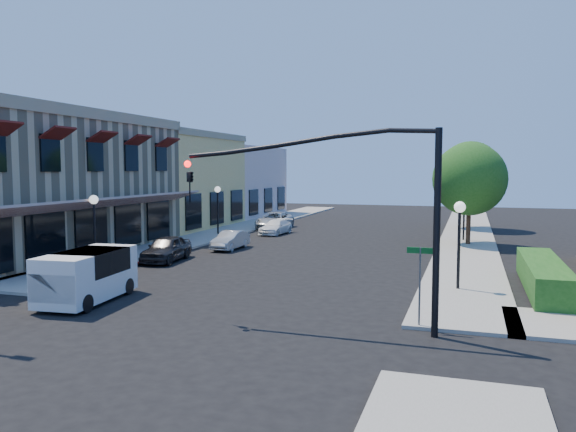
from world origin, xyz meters
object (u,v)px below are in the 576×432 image
(signal_mast_arm, at_px, (362,195))
(parked_car_a, at_px, (166,249))
(street_tree_b, at_px, (470,172))
(street_name_sign, at_px, (420,274))
(lamppost_left_near, at_px, (94,212))
(white_van, at_px, (86,273))
(parked_car_c, at_px, (276,227))
(lamppost_right_far, at_px, (464,201))
(parked_car_d, at_px, (275,220))
(lamppost_right_near, at_px, (459,223))
(lamppost_left_far, at_px, (218,198))
(parked_car_b, at_px, (230,240))
(street_tree_a, at_px, (470,179))

(signal_mast_arm, relative_size, parked_car_a, 2.04)
(street_tree_b, relative_size, street_name_sign, 2.81)
(lamppost_left_near, bearing_deg, white_van, -55.27)
(parked_car_a, bearing_deg, parked_car_c, 77.59)
(signal_mast_arm, height_order, lamppost_right_far, signal_mast_arm)
(street_name_sign, bearing_deg, parked_car_d, 118.13)
(lamppost_right_near, relative_size, parked_car_d, 0.76)
(lamppost_left_far, bearing_deg, signal_mast_arm, -55.00)
(street_name_sign, distance_m, parked_car_d, 29.07)
(street_name_sign, distance_m, lamppost_right_near, 5.98)
(parked_car_b, bearing_deg, white_van, -86.54)
(lamppost_left_far, xyz_separation_m, lamppost_right_far, (17.00, 2.00, 0.00))
(parked_car_b, bearing_deg, lamppost_left_near, -113.70)
(street_tree_a, distance_m, parked_car_a, 19.04)
(street_tree_a, distance_m, parked_car_c, 14.24)
(lamppost_right_far, height_order, parked_car_b, lamppost_right_far)
(street_tree_b, distance_m, lamppost_left_far, 20.06)
(street_tree_a, bearing_deg, signal_mast_arm, -98.17)
(street_name_sign, distance_m, parked_car_c, 25.15)
(lamppost_left_near, xyz_separation_m, lamppost_right_far, (17.00, 16.00, 0.00))
(street_tree_a, xyz_separation_m, lamppost_left_near, (-17.30, -14.00, -1.46))
(parked_car_b, bearing_deg, parked_car_a, -103.99)
(street_tree_b, relative_size, parked_car_c, 1.92)
(lamppost_left_far, relative_size, parked_car_d, 0.76)
(parked_car_c, bearing_deg, lamppost_left_far, -144.67)
(street_tree_a, xyz_separation_m, lamppost_right_near, (-0.30, -14.00, -1.46))
(street_tree_a, relative_size, parked_car_a, 1.65)
(lamppost_left_far, bearing_deg, lamppost_right_near, -39.47)
(street_tree_b, xyz_separation_m, lamppost_left_near, (-17.30, -24.00, -1.81))
(lamppost_right_far, bearing_deg, white_van, -120.16)
(lamppost_right_near, xyz_separation_m, parked_car_b, (-13.30, 7.88, -2.18))
(street_name_sign, xyz_separation_m, white_van, (-11.81, -0.24, -0.63))
(street_tree_b, bearing_deg, lamppost_right_far, -92.15)
(white_van, relative_size, parked_car_b, 1.29)
(parked_car_b, xyz_separation_m, parked_car_d, (-1.40, 11.94, 0.10))
(street_tree_a, height_order, parked_car_b, street_tree_a)
(street_name_sign, distance_m, lamppost_left_far, 25.48)
(parked_car_a, bearing_deg, white_van, -84.36)
(street_tree_b, relative_size, white_van, 1.62)
(lamppost_right_far, distance_m, parked_car_c, 13.48)
(street_name_sign, distance_m, white_van, 11.83)
(street_name_sign, relative_size, parked_car_d, 0.53)
(street_tree_a, relative_size, street_name_sign, 2.59)
(lamppost_right_near, distance_m, parked_car_a, 15.11)
(lamppost_right_near, xyz_separation_m, parked_car_d, (-14.70, 19.82, -2.08))
(parked_car_c, bearing_deg, white_van, -83.02)
(street_tree_b, bearing_deg, lamppost_right_near, -90.72)
(lamppost_left_far, xyz_separation_m, parked_car_c, (3.70, 2.10, -2.20))
(lamppost_right_near, bearing_deg, street_tree_b, 89.28)
(signal_mast_arm, bearing_deg, white_van, 177.41)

